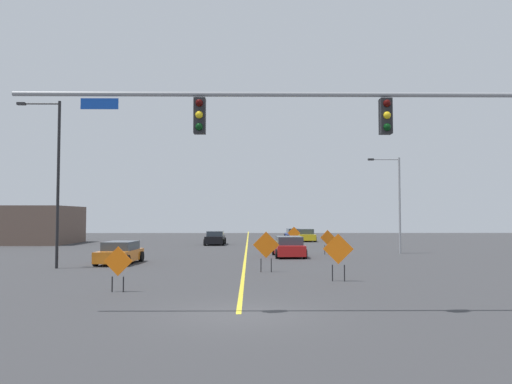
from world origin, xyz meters
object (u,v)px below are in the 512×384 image
Objects in this scene: construction_sign_right_lane at (294,234)px; car_blue_approaching at (294,234)px; car_red_near at (289,247)px; car_yellow_far at (305,235)px; construction_sign_right_shoulder at (328,239)px; construction_sign_left_shoulder at (118,264)px; street_lamp_mid_left at (55,175)px; street_lamp_mid_right at (397,199)px; construction_sign_median_near at (266,247)px; traffic_signal_assembly at (375,133)px; car_black_passing at (215,238)px; construction_sign_median_far at (338,251)px; car_orange_mid at (120,253)px.

construction_sign_right_lane reaches higher than car_blue_approaching.
car_yellow_far is (3.49, 21.67, -0.03)m from car_red_near.
construction_sign_right_shoulder reaches higher than construction_sign_left_shoulder.
street_lamp_mid_right is at bearing 25.94° from street_lamp_mid_left.
construction_sign_median_near reaches higher than car_blue_approaching.
car_yellow_far is (2.02, 8.89, -0.48)m from construction_sign_right_lane.
construction_sign_right_lane is at bearing 72.52° from construction_sign_left_shoulder.
car_red_near is (-0.98, 20.45, -4.60)m from traffic_signal_assembly.
street_lamp_mid_left is at bearing -107.67° from car_black_passing.
traffic_signal_assembly is 46.05m from car_blue_approaching.
construction_sign_median_far reaches higher than construction_sign_right_shoulder.
construction_sign_right_shoulder is 10.84m from construction_sign_right_lane.
car_red_near is 21.95m from car_yellow_far.
construction_sign_left_shoulder is (-5.75, -6.63, -0.23)m from construction_sign_median_near.
car_black_passing is at bearing 140.80° from street_lamp_mid_right.
car_yellow_far is at bearing 88.64° from construction_sign_right_shoulder.
construction_sign_right_shoulder is 21.07m from construction_sign_left_shoulder.
car_orange_mid is at bearing 151.72° from construction_sign_median_near.
street_lamp_mid_left reaches higher than car_red_near.
traffic_signal_assembly reaches higher than construction_sign_median_near.
construction_sign_median_far is at bearing -114.36° from street_lamp_mid_right.
traffic_signal_assembly is at bearing -78.58° from car_black_passing.
construction_sign_median_far is (14.51, -5.57, -3.75)m from street_lamp_mid_left.
construction_sign_median_far is (3.03, -3.66, 0.02)m from construction_sign_median_near.
car_blue_approaching is at bearing 84.89° from construction_sign_right_lane.
car_yellow_far is (11.12, 37.80, -0.40)m from construction_sign_left_shoulder.
traffic_signal_assembly is at bearing -107.71° from street_lamp_mid_right.
car_red_near is at bearing 78.80° from construction_sign_median_near.
construction_sign_right_lane is (-7.00, 9.75, -2.99)m from street_lamp_mid_right.
street_lamp_mid_left is 1.25× the size of street_lamp_mid_right.
car_orange_mid is (-13.96, -26.55, -0.02)m from car_yellow_far.
car_black_passing is (7.19, 22.57, -4.41)m from street_lamp_mid_left.
car_black_passing is at bearing 125.44° from construction_sign_right_shoulder.
traffic_signal_assembly is 3.54× the size of car_yellow_far.
construction_sign_left_shoulder is 0.40× the size of car_orange_mid.
car_blue_approaching is at bearing 87.98° from traffic_signal_assembly.
construction_sign_right_lane is (3.35, 22.28, -0.15)m from construction_sign_median_near.
construction_sign_right_lane is at bearing -102.80° from car_yellow_far.
street_lamp_mid_left is 24.30m from street_lamp_mid_right.
construction_sign_median_near reaches higher than car_black_passing.
street_lamp_mid_right is at bearing -75.02° from car_yellow_far.
construction_sign_right_shoulder is 15.33m from construction_sign_median_far.
street_lamp_mid_right is 20.83m from car_orange_mid.
construction_sign_right_shoulder reaches higher than car_orange_mid.
construction_sign_left_shoulder is 39.40m from car_yellow_far.
traffic_signal_assembly is 1.80× the size of street_lamp_mid_left.
car_blue_approaching is at bearing 64.15° from street_lamp_mid_left.
construction_sign_right_shoulder is 3.69m from car_red_near.
construction_sign_right_shoulder is at bearing 59.63° from construction_sign_left_shoulder.
street_lamp_mid_left is 2.04× the size of car_red_near.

